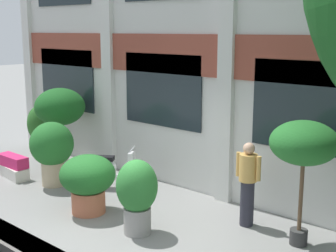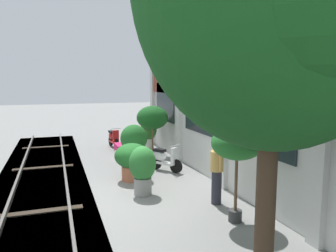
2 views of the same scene
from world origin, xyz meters
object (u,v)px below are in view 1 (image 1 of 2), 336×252
potted_plant_stone_basin (88,179)px  potted_plant_glazed_jar (52,148)px  potted_plant_terracotta_small (60,108)px  resident_by_doorway (248,182)px  potted_plant_fluted_column (40,126)px  potted_plant_tall_urn (304,146)px  scooter_second_parked (113,170)px  potted_plant_square_trough (13,167)px  potted_plant_ribbed_drum (137,192)px

potted_plant_stone_basin → potted_plant_glazed_jar: 2.05m
potted_plant_terracotta_small → resident_by_doorway: bearing=0.0°
potted_plant_stone_basin → potted_plant_terracotta_small: size_ratio=0.56×
potted_plant_stone_basin → resident_by_doorway: bearing=30.2°
potted_plant_glazed_jar → potted_plant_fluted_column: size_ratio=1.00×
potted_plant_fluted_column → potted_plant_tall_urn: bearing=-2.1°
potted_plant_fluted_column → potted_plant_stone_basin: bearing=-22.3°
scooter_second_parked → resident_by_doorway: (3.46, 0.27, 0.43)m
potted_plant_stone_basin → potted_plant_tall_urn: (3.85, 1.49, 1.06)m
potted_plant_square_trough → potted_plant_tall_urn: potted_plant_tall_urn is taller
scooter_second_parked → resident_by_doorway: resident_by_doorway is taller
potted_plant_stone_basin → potted_plant_ribbed_drum: 1.44m
potted_plant_stone_basin → scooter_second_parked: (-0.73, 1.33, -0.27)m
potted_plant_ribbed_drum → potted_plant_tall_urn: 3.01m
potted_plant_square_trough → potted_plant_fluted_column: (-1.15, 1.58, 0.64)m
potted_plant_stone_basin → potted_plant_terracotta_small: (-3.09, 1.59, 0.92)m
scooter_second_parked → potted_plant_tall_urn: bearing=-31.9°
resident_by_doorway → potted_plant_ribbed_drum: bearing=-37.2°
potted_plant_stone_basin → potted_plant_tall_urn: bearing=21.2°
potted_plant_fluted_column → resident_by_doorway: bearing=-1.6°
scooter_second_parked → potted_plant_ribbed_drum: bearing=-66.1°
potted_plant_glazed_jar → potted_plant_terracotta_small: bearing=136.4°
potted_plant_fluted_column → potted_plant_tall_urn: 8.28m
potted_plant_terracotta_small → potted_plant_tall_urn: size_ratio=0.98×
potted_plant_fluted_column → scooter_second_parked: size_ratio=1.28×
potted_plant_glazed_jar → potted_plant_fluted_column: 2.72m
potted_plant_terracotta_small → potted_plant_square_trough: bearing=-96.0°
potted_plant_terracotta_small → potted_plant_glazed_jar: bearing=-43.6°
potted_plant_square_trough → potted_plant_ribbed_drum: bearing=-3.0°
potted_plant_tall_urn → potted_plant_fluted_column: bearing=177.9°
potted_plant_ribbed_drum → potted_plant_fluted_column: potted_plant_fluted_column is taller
potted_plant_square_trough → potted_plant_tall_urn: size_ratio=0.50×
potted_plant_tall_urn → resident_by_doorway: size_ratio=1.35×
potted_plant_glazed_jar → potted_plant_tall_urn: (5.82, 0.96, 0.84)m
potted_plant_terracotta_small → scooter_second_parked: (2.36, -0.27, -1.19)m
potted_plant_stone_basin → potted_plant_ribbed_drum: size_ratio=0.87×
potted_plant_glazed_jar → resident_by_doorway: (4.71, 1.07, -0.06)m
potted_plant_square_trough → resident_by_doorway: size_ratio=0.68×
potted_plant_ribbed_drum → potted_plant_glazed_jar: bearing=170.7°
potted_plant_ribbed_drum → resident_by_doorway: (1.30, 1.63, 0.08)m
potted_plant_tall_urn → potted_plant_ribbed_drum: bearing=-147.7°
potted_plant_terracotta_small → potted_plant_fluted_column: (-1.29, 0.20, -0.71)m
potted_plant_ribbed_drum → scooter_second_parked: 2.58m
potted_plant_glazed_jar → scooter_second_parked: size_ratio=1.28×
potted_plant_square_trough → potted_plant_ribbed_drum: size_ratio=0.79×
potted_plant_square_trough → potted_plant_fluted_column: potted_plant_fluted_column is taller
potted_plant_stone_basin → potted_plant_glazed_jar: bearing=165.0°
potted_plant_ribbed_drum → potted_plant_tall_urn: size_ratio=0.64×
potted_plant_stone_basin → potted_plant_terracotta_small: bearing=152.7°
potted_plant_square_trough → resident_by_doorway: resident_by_doorway is taller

